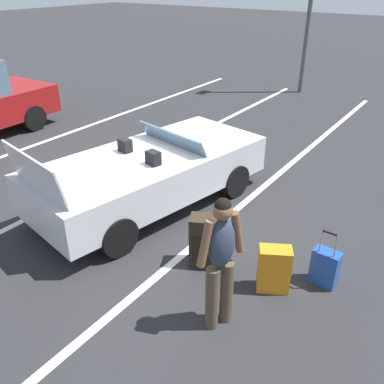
# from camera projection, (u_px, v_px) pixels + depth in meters

# --- Properties ---
(ground_plane) EXTENTS (80.00, 80.00, 0.00)m
(ground_plane) POSITION_uv_depth(u_px,v_px,m) (151.00, 203.00, 7.30)
(ground_plane) COLOR #28282B
(lot_line_near) EXTENTS (18.00, 0.12, 0.01)m
(lot_line_near) POSITION_uv_depth(u_px,v_px,m) (216.00, 227.00, 6.62)
(lot_line_near) COLOR silver
(lot_line_near) RESTS_ON ground_plane
(lot_line_mid) EXTENTS (18.00, 0.12, 0.01)m
(lot_line_mid) POSITION_uv_depth(u_px,v_px,m) (97.00, 183.00, 7.98)
(lot_line_mid) COLOR silver
(lot_line_mid) RESTS_ON ground_plane
(lot_line_far) EXTENTS (18.00, 0.12, 0.01)m
(lot_line_far) POSITION_uv_depth(u_px,v_px,m) (14.00, 153.00, 9.35)
(lot_line_far) COLOR silver
(lot_line_far) RESTS_ON ground_plane
(convertible_car) EXTENTS (4.39, 2.49, 1.54)m
(convertible_car) POSITION_uv_depth(u_px,v_px,m) (159.00, 170.00, 7.14)
(convertible_car) COLOR silver
(convertible_car) RESTS_ON ground_plane
(suitcase_large_black) EXTENTS (0.46, 0.55, 0.74)m
(suitcase_large_black) POSITION_uv_depth(u_px,v_px,m) (207.00, 241.00, 5.63)
(suitcase_large_black) COLOR #2D2319
(suitcase_large_black) RESTS_ON ground_plane
(suitcase_medium_bright) EXTENTS (0.40, 0.47, 0.62)m
(suitcase_medium_bright) POSITION_uv_depth(u_px,v_px,m) (274.00, 269.00, 5.20)
(suitcase_medium_bright) COLOR orange
(suitcase_medium_bright) RESTS_ON ground_plane
(suitcase_small_carryon) EXTENTS (0.22, 0.35, 0.83)m
(suitcase_small_carryon) POSITION_uv_depth(u_px,v_px,m) (325.00, 267.00, 5.31)
(suitcase_small_carryon) COLOR #1E479E
(suitcase_small_carryon) RESTS_ON ground_plane
(traveler_person) EXTENTS (0.59, 0.33, 1.65)m
(traveler_person) POSITION_uv_depth(u_px,v_px,m) (221.00, 258.00, 4.38)
(traveler_person) COLOR #4C3F2D
(traveler_person) RESTS_ON ground_plane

